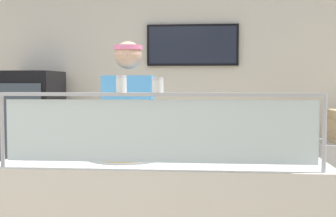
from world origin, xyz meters
The scene contains 8 objects.
shop_rear_unit centered at (1.02, 2.56, 1.36)m, with size 6.44×0.13×2.70m.
sneeze_guard centered at (1.02, 0.06, 1.23)m, with size 1.87×0.06×0.44m.
pizza_tray centered at (0.77, 0.42, 0.97)m, with size 0.51×0.51×0.04m.
pizza_server centered at (0.78, 0.40, 0.99)m, with size 0.07×0.28×0.01m, color #ADAFB7.
parmesan_shaker centered at (0.81, 0.06, 1.43)m, with size 0.06×0.06×0.10m.
pepper_flake_shaker centered at (1.02, 0.06, 1.43)m, with size 0.07×0.07×0.09m.
worker_figure centered at (0.70, 0.93, 1.01)m, with size 0.41×0.50×1.76m.
drink_fridge centered at (-0.58, 2.11, 0.78)m, with size 0.61×0.64×1.57m.
Camera 1 is at (1.30, -2.47, 1.44)m, focal length 48.23 mm.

